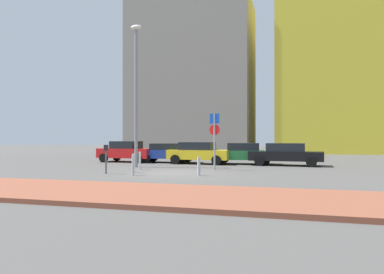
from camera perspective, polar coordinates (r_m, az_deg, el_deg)
The scene contains 16 objects.
ground_plane at distance 17.95m, azimuth -3.12°, elevation -5.84°, with size 120.00×120.00×0.00m, color #4C4947.
sidewalk_brick at distance 11.58m, azimuth -14.16°, elevation -8.67°, with size 40.00×3.98×0.14m, color brown.
parked_car_red at distance 26.38m, azimuth -10.51°, elevation -2.29°, with size 4.22×2.27×1.53m.
parked_car_blue at distance 25.44m, azimuth -4.03°, elevation -2.49°, with size 4.01×2.21×1.38m.
parked_car_yellow at distance 24.09m, azimuth 1.09°, elevation -2.51°, with size 4.30×2.08×1.48m.
parked_car_green at distance 24.14m, azimuth 8.36°, elevation -2.57°, with size 4.23×2.32×1.43m.
parked_car_black at distance 23.48m, azimuth 14.92°, elevation -2.63°, with size 4.67×2.21×1.44m.
parking_sign_post at distance 19.55m, azimuth 3.67°, elevation 0.46°, with size 0.60×0.10×3.15m.
parking_meter at distance 17.97m, azimuth -13.74°, elevation -2.86°, with size 0.18×0.14×1.44m.
street_lamp at distance 21.86m, azimuth -9.03°, elevation 8.24°, with size 0.70×0.36×8.64m.
traffic_bollard_near at distance 18.40m, azimuth -9.44°, elevation -4.18°, with size 0.13×0.13×0.97m, color #B7B7BC.
traffic_bollard_mid at distance 16.65m, azimuth 1.12°, elevation -4.76°, with size 0.15×0.15×0.89m, color #B7B7BC.
traffic_bollard_far at distance 19.86m, azimuth -8.44°, elevation -3.82°, with size 0.12×0.12×1.01m, color #B7B7BC.
traffic_bollard_edge at distance 17.01m, azimuth -9.52°, elevation -4.53°, with size 0.12×0.12×0.96m, color #B7B7BC.
building_colorful_midrise at distance 50.68m, azimuth 24.13°, elevation 13.46°, with size 18.14×16.87×27.34m, color gold.
building_under_construction at distance 47.47m, azimuth 0.31°, elevation 9.54°, with size 15.28×11.08×19.48m, color gray.
Camera 1 is at (5.61, -16.96, 1.80)m, focal length 32.98 mm.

